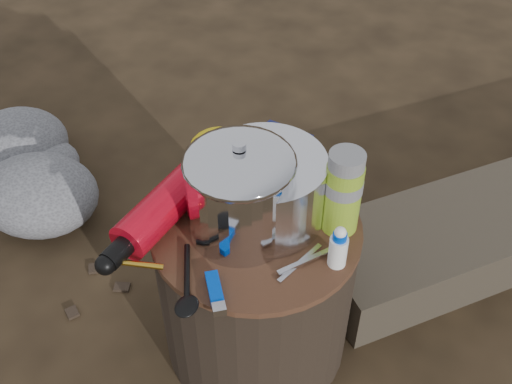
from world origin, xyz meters
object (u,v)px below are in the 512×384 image
(camping_pot, at_px, (240,191))
(fuel_bottle, at_px, (166,204))
(stump, at_px, (256,287))
(thermos, at_px, (343,192))
(travel_mug, at_px, (341,187))

(camping_pot, height_order, fuel_bottle, camping_pot)
(camping_pot, relative_size, fuel_bottle, 0.62)
(stump, distance_m, thermos, 0.33)
(camping_pot, xyz_separation_m, fuel_bottle, (-0.15, -0.03, -0.06))
(fuel_bottle, height_order, travel_mug, travel_mug)
(stump, relative_size, fuel_bottle, 1.28)
(stump, xyz_separation_m, thermos, (0.15, 0.06, 0.28))
(thermos, distance_m, travel_mug, 0.06)
(camping_pot, xyz_separation_m, thermos, (0.18, 0.08, -0.01))
(thermos, xyz_separation_m, travel_mug, (-0.01, 0.05, -0.04))
(stump, height_order, thermos, thermos)
(stump, bearing_deg, travel_mug, 39.51)
(camping_pot, height_order, travel_mug, camping_pot)
(fuel_bottle, relative_size, travel_mug, 3.04)
(stump, height_order, fuel_bottle, fuel_bottle)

